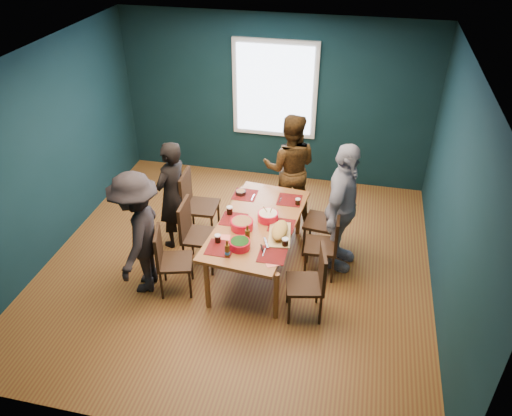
{
  "coord_description": "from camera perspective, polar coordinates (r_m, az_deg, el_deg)",
  "views": [
    {
      "loc": [
        1.37,
        -4.98,
        4.28
      ],
      "look_at": [
        0.24,
        0.06,
        0.89
      ],
      "focal_mm": 35.0,
      "sensor_mm": 36.0,
      "label": 1
    }
  ],
  "objects": [
    {
      "name": "chair_left_near",
      "position": [
        6.1,
        -10.06,
        -5.48
      ],
      "size": [
        0.49,
        0.49,
        0.89
      ],
      "rotation": [
        0.0,
        0.0,
        0.27
      ],
      "color": "black",
      "rests_on": "floor"
    },
    {
      "name": "chair_right_far",
      "position": [
        6.65,
        8.43,
        -1.06
      ],
      "size": [
        0.49,
        0.49,
        0.99
      ],
      "rotation": [
        0.0,
        0.0,
        -0.1
      ],
      "color": "black",
      "rests_on": "floor"
    },
    {
      "name": "cola_glass_d",
      "position": [
        6.37,
        -3.03,
        -0.24
      ],
      "size": [
        0.08,
        0.08,
        0.11
      ],
      "color": "black",
      "rests_on": "dining_table"
    },
    {
      "name": "cola_glass_a",
      "position": [
        5.9,
        -4.4,
        -3.47
      ],
      "size": [
        0.08,
        0.08,
        0.1
      ],
      "color": "black",
      "rests_on": "dining_table"
    },
    {
      "name": "dining_table",
      "position": [
        6.28,
        0.15,
        -2.16
      ],
      "size": [
        1.1,
        1.94,
        0.71
      ],
      "rotation": [
        0.0,
        0.0,
        -0.09
      ],
      "color": "#A86B32",
      "rests_on": "floor"
    },
    {
      "name": "napkin_a",
      "position": [
        6.2,
        3.68,
        -2.03
      ],
      "size": [
        0.18,
        0.18,
        0.0
      ],
      "primitive_type": "cube",
      "rotation": [
        0.0,
        0.0,
        0.39
      ],
      "color": "#FA7969",
      "rests_on": "dining_table"
    },
    {
      "name": "cola_glass_b",
      "position": [
        5.82,
        3.35,
        -3.93
      ],
      "size": [
        0.08,
        0.08,
        0.11
      ],
      "color": "black",
      "rests_on": "dining_table"
    },
    {
      "name": "person_right",
      "position": [
        6.3,
        9.78,
        -0.04
      ],
      "size": [
        0.61,
        1.09,
        1.75
      ],
      "primitive_type": "imported",
      "rotation": [
        0.0,
        0.0,
        1.38
      ],
      "color": "white",
      "rests_on": "floor"
    },
    {
      "name": "small_bowl",
      "position": [
        6.79,
        -1.76,
        1.81
      ],
      "size": [
        0.14,
        0.14,
        0.06
      ],
      "color": "black",
      "rests_on": "dining_table"
    },
    {
      "name": "room",
      "position": [
        6.16,
        -1.76,
        5.02
      ],
      "size": [
        5.01,
        5.01,
        2.71
      ],
      "color": "brown",
      "rests_on": "ground"
    },
    {
      "name": "bowl_herbs",
      "position": [
        5.79,
        -1.86,
        -4.15
      ],
      "size": [
        0.24,
        0.24,
        0.11
      ],
      "color": "red",
      "rests_on": "dining_table"
    },
    {
      "name": "person_far_left",
      "position": [
        6.76,
        -9.54,
        1.46
      ],
      "size": [
        0.54,
        0.66,
        1.54
      ],
      "primitive_type": "imported",
      "rotation": [
        0.0,
        0.0,
        4.35
      ],
      "color": "black",
      "rests_on": "floor"
    },
    {
      "name": "chair_right_mid",
      "position": [
        6.31,
        8.24,
        -3.76
      ],
      "size": [
        0.42,
        0.42,
        0.89
      ],
      "rotation": [
        0.0,
        0.0,
        0.04
      ],
      "color": "black",
      "rests_on": "floor"
    },
    {
      "name": "bowl_dumpling",
      "position": [
        6.26,
        1.38,
        -0.92
      ],
      "size": [
        0.26,
        0.26,
        0.24
      ],
      "color": "red",
      "rests_on": "dining_table"
    },
    {
      "name": "cola_glass_c",
      "position": [
        6.58,
        4.79,
        0.75
      ],
      "size": [
        0.07,
        0.07,
        0.09
      ],
      "color": "black",
      "rests_on": "dining_table"
    },
    {
      "name": "beer_bottle_b",
      "position": [
        5.87,
        -0.98,
        -3.13
      ],
      "size": [
        0.06,
        0.06,
        0.23
      ],
      "color": "#492D0D",
      "rests_on": "dining_table"
    },
    {
      "name": "person_near_left",
      "position": [
        6.05,
        -13.31,
        -2.88
      ],
      "size": [
        0.73,
        1.11,
        1.6
      ],
      "primitive_type": "imported",
      "rotation": [
        0.0,
        0.0,
        4.85
      ],
      "color": "black",
      "rests_on": "floor"
    },
    {
      "name": "chair_left_mid",
      "position": [
        6.43,
        -7.18,
        -2.48
      ],
      "size": [
        0.45,
        0.45,
        0.95
      ],
      "rotation": [
        0.0,
        0.0,
        0.04
      ],
      "color": "black",
      "rests_on": "floor"
    },
    {
      "name": "person_back",
      "position": [
        7.23,
        3.9,
        4.59
      ],
      "size": [
        0.86,
        0.7,
        1.64
      ],
      "primitive_type": "imported",
      "rotation": [
        0.0,
        0.0,
        3.25
      ],
      "color": "black",
      "rests_on": "floor"
    },
    {
      "name": "chair_right_near",
      "position": [
        5.71,
        6.51,
        -8.0
      ],
      "size": [
        0.49,
        0.49,
        0.92
      ],
      "rotation": [
        0.0,
        0.0,
        0.21
      ],
      "color": "black",
      "rests_on": "floor"
    },
    {
      "name": "napkin_c",
      "position": [
        5.62,
        1.83,
        -6.25
      ],
      "size": [
        0.2,
        0.2,
        0.0
      ],
      "primitive_type": "cube",
      "rotation": [
        0.0,
        0.0,
        0.51
      ],
      "color": "#FA7969",
      "rests_on": "dining_table"
    },
    {
      "name": "chair_left_far",
      "position": [
        6.97,
        -7.09,
        0.89
      ],
      "size": [
        0.47,
        0.47,
        1.0
      ],
      "rotation": [
        0.0,
        0.0,
        0.05
      ],
      "color": "black",
      "rests_on": "floor"
    },
    {
      "name": "beer_bottle_a",
      "position": [
        5.66,
        -3.3,
        -4.89
      ],
      "size": [
        0.06,
        0.06,
        0.22
      ],
      "color": "#492D0D",
      "rests_on": "dining_table"
    },
    {
      "name": "bowl_salad",
      "position": [
        6.11,
        -1.62,
        -1.87
      ],
      "size": [
        0.28,
        0.28,
        0.12
      ],
      "color": "red",
      "rests_on": "dining_table"
    },
    {
      "name": "napkin_b",
      "position": [
        5.99,
        -3.58,
        -3.41
      ],
      "size": [
        0.15,
        0.15,
        0.0
      ],
      "primitive_type": "cube",
      "rotation": [
        0.0,
        0.0,
        0.18
      ],
      "color": "#FA7969",
      "rests_on": "dining_table"
    },
    {
      "name": "cutting_board",
      "position": [
        5.98,
        2.71,
        -2.69
      ],
      "size": [
        0.34,
        0.65,
        0.14
      ],
      "rotation": [
        0.0,
        0.0,
        0.14
      ],
      "color": "tan",
      "rests_on": "dining_table"
    }
  ]
}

